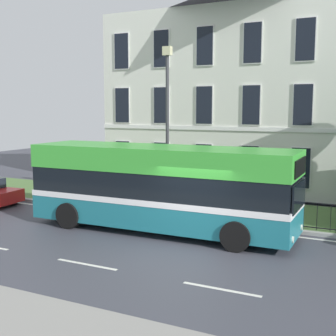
% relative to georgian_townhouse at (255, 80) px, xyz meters
% --- Properties ---
extents(ground_plane, '(60.00, 56.00, 0.18)m').
position_rel_georgian_townhouse_xyz_m(ground_plane, '(1.70, -12.97, -5.93)').
color(ground_plane, '#3E3F49').
extents(georgian_townhouse, '(14.41, 9.45, 11.51)m').
position_rel_georgian_townhouse_xyz_m(georgian_townhouse, '(0.00, 0.00, 0.00)').
color(georgian_townhouse, silver).
rests_on(georgian_townhouse, ground_plane).
extents(iron_verge_railing, '(13.63, 0.04, 0.97)m').
position_rel_georgian_townhouse_xyz_m(iron_verge_railing, '(-0.00, -9.38, -5.29)').
color(iron_verge_railing, black).
rests_on(iron_verge_railing, ground_plane).
extents(single_decker_bus, '(9.65, 2.72, 3.02)m').
position_rel_georgian_townhouse_xyz_m(single_decker_bus, '(-0.07, -11.49, -4.32)').
color(single_decker_bus, '#1C6D7A').
rests_on(single_decker_bus, ground_plane).
extents(street_lamp_post, '(0.36, 0.24, 6.76)m').
position_rel_georgian_townhouse_xyz_m(street_lamp_post, '(-1.34, -8.40, -1.92)').
color(street_lamp_post, '#333338').
rests_on(street_lamp_post, ground_plane).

